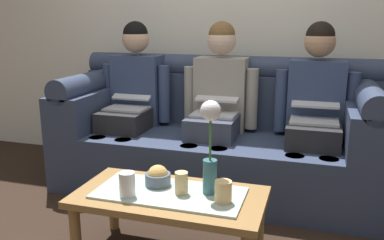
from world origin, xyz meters
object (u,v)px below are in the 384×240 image
cup_near_right (127,184)px  cup_far_center (223,192)px  couch (217,138)px  flower_vase (210,142)px  cup_near_left (181,183)px  person_left (132,96)px  snack_bowl (158,177)px  coffee_table (170,202)px  person_right (315,106)px  person_middle (218,100)px

cup_near_right → cup_far_center: size_ratio=1.16×
couch → flower_vase: 1.04m
cup_far_center → cup_near_left: bearing=171.2°
person_left → cup_far_center: (0.97, -1.07, -0.23)m
snack_bowl → cup_near_left: (0.15, -0.07, 0.01)m
coffee_table → cup_near_left: bearing=-2.3°
coffee_table → cup_near_right: cup_near_right is taller
flower_vase → cup_near_right: (-0.38, -0.15, -0.21)m
cup_near_left → couch: bearing=93.6°
couch → coffee_table: (-0.00, -1.03, -0.05)m
flower_vase → cup_far_center: (0.09, -0.08, -0.21)m
person_left → coffee_table: person_left is taller
couch → coffee_table: 1.03m
person_left → cup_near_right: size_ratio=9.86×
flower_vase → cup_far_center: bearing=-43.3°
person_right → snack_bowl: bearing=-128.6°
coffee_table → flower_vase: flower_vase is taller
person_left → flower_vase: size_ratio=2.56×
flower_vase → cup_near_left: bearing=-160.2°
cup_near_right → cup_far_center: 0.47m
snack_bowl → cup_far_center: snack_bowl is taller
person_left → cup_near_right: (0.50, -1.14, -0.22)m
person_right → cup_near_right: bearing=-127.2°
person_left → cup_far_center: 1.46m
couch → flower_vase: (0.20, -0.99, 0.27)m
couch → person_left: person_left is taller
cup_near_right → cup_far_center: bearing=8.7°
cup_near_right → flower_vase: bearing=22.1°
person_middle → cup_near_right: 1.17m
cup_near_right → person_left: bearing=113.7°
flower_vase → cup_near_left: 0.25m
person_right → flower_vase: size_ratio=2.56×
person_right → snack_bowl: 1.26m
flower_vase → cup_near_right: bearing=-157.9°
person_middle → person_right: bearing=0.0°
cup_near_left → person_middle: bearing=93.6°
snack_bowl → cup_far_center: bearing=-15.1°
person_middle → cup_near_right: (-0.18, -1.14, -0.22)m
couch → person_left: bearing=-179.7°
couch → person_left: (-0.68, -0.00, 0.29)m
flower_vase → cup_near_left: (-0.13, -0.05, -0.21)m
person_middle → cup_near_left: 1.06m
cup_near_right → cup_far_center: (0.47, 0.07, -0.01)m
person_left → coffee_table: size_ratio=1.26×
snack_bowl → cup_far_center: 0.39m
flower_vase → cup_far_center: 0.25m
flower_vase → coffee_table: bearing=-167.1°
person_left → snack_bowl: 1.16m
coffee_table → cup_near_left: (0.07, -0.00, 0.11)m
person_middle → coffee_table: person_middle is taller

